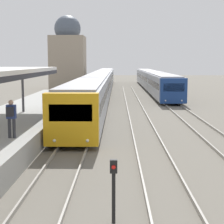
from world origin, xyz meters
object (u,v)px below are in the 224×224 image
object	(u,v)px
train_near	(101,82)
train_far	(152,79)
signal_post_near	(114,184)
person_on_platform	(11,116)

from	to	relation	value
train_near	train_far	distance (m)	11.83
train_near	train_far	bearing A→B (deg)	49.25
train_far	signal_post_near	size ratio (longest dim) A/B	25.79
train_near	person_on_platform	bearing A→B (deg)	-93.94
signal_post_near	train_far	bearing A→B (deg)	83.56
person_on_platform	train_near	bearing A→B (deg)	86.06
train_near	signal_post_near	bearing A→B (deg)	-86.98
person_on_platform	signal_post_near	bearing A→B (deg)	-54.42
person_on_platform	train_near	world-z (taller)	train_near
train_near	signal_post_near	distance (m)	40.54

